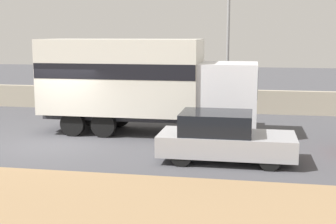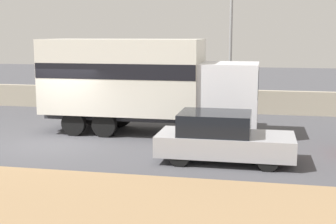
# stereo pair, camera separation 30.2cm
# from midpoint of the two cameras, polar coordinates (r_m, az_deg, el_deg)

# --- Properties ---
(ground_plane) EXTENTS (80.00, 80.00, 0.00)m
(ground_plane) POSITION_cam_midpoint_polar(r_m,az_deg,el_deg) (16.64, -14.55, -3.85)
(ground_plane) COLOR #47474C
(stone_wall_backdrop) EXTENTS (60.00, 0.35, 1.12)m
(stone_wall_backdrop) POSITION_cam_midpoint_polar(r_m,az_deg,el_deg) (23.71, -6.68, 1.68)
(stone_wall_backdrop) COLOR #A39984
(stone_wall_backdrop) RESTS_ON ground_plane
(street_lamp) EXTENTS (0.56, 0.28, 8.17)m
(street_lamp) POSITION_cam_midpoint_polar(r_m,az_deg,el_deg) (22.02, 6.99, 11.75)
(street_lamp) COLOR gray
(street_lamp) RESTS_ON ground_plane
(box_truck) EXTENTS (8.06, 2.61, 3.57)m
(box_truck) POSITION_cam_midpoint_polar(r_m,az_deg,el_deg) (17.76, -3.85, 3.87)
(box_truck) COLOR silver
(box_truck) RESTS_ON ground_plane
(car_hatchback) EXTENTS (4.00, 1.79, 1.47)m
(car_hatchback) POSITION_cam_midpoint_polar(r_m,az_deg,el_deg) (13.96, 6.15, -3.10)
(car_hatchback) COLOR #9E9EA3
(car_hatchback) RESTS_ON ground_plane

